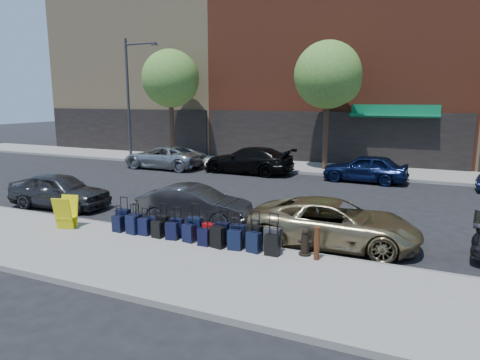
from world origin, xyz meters
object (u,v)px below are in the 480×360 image
at_px(display_rack, 66,213).
at_px(car_near_1, 195,205).
at_px(car_near_2, 334,223).
at_px(car_far_2, 365,168).
at_px(streetlight, 130,92).
at_px(tree_center, 330,77).
at_px(car_far_0, 164,157).
at_px(bollard, 317,243).
at_px(tree_left, 172,80).
at_px(suitcase_front_5, 195,228).
at_px(car_near_0, 60,191).
at_px(fire_hydrant, 305,243).
at_px(car_far_1, 248,160).

xyz_separation_m(display_rack, car_near_1, (3.17, 2.60, -0.01)).
xyz_separation_m(car_near_2, car_far_2, (-0.59, 10.27, 0.04)).
distance_m(streetlight, display_rack, 17.16).
xyz_separation_m(tree_center, car_far_0, (-9.36, -2.97, -4.72)).
bearing_deg(car_far_2, bollard, 5.08).
distance_m(tree_left, suitcase_front_5, 18.05).
xyz_separation_m(bollard, display_rack, (-7.89, -0.59, 0.06)).
height_order(car_near_1, car_far_2, car_far_2).
xyz_separation_m(car_near_0, car_far_0, (-1.83, 9.77, 0.01)).
xyz_separation_m(bollard, car_near_2, (0.06, 1.68, 0.08)).
relative_size(suitcase_front_5, car_far_2, 0.25).
bearing_deg(streetlight, bollard, -39.75).
distance_m(bollard, car_near_0, 10.71).
relative_size(fire_hydrant, car_near_0, 0.18).
relative_size(suitcase_front_5, car_near_1, 0.27).
xyz_separation_m(suitcase_front_5, bollard, (3.65, -0.13, 0.11)).
height_order(suitcase_front_5, car_far_2, car_far_2).
distance_m(suitcase_front_5, car_far_0, 14.30).
bearing_deg(suitcase_front_5, tree_left, 121.32).
height_order(tree_center, streetlight, streetlight).
bearing_deg(tree_left, car_near_0, -76.89).
bearing_deg(fire_hydrant, streetlight, 133.78).
height_order(car_far_0, car_far_1, car_far_1).
bearing_deg(suitcase_front_5, tree_center, 84.16).
relative_size(car_near_2, car_far_0, 0.97).
xyz_separation_m(tree_center, display_rack, (-4.85, -15.00, -4.76)).
bearing_deg(car_near_1, display_rack, 123.20).
distance_m(tree_left, car_near_2, 19.22).
height_order(tree_center, car_far_1, tree_center).
distance_m(fire_hydrant, car_far_2, 11.76).
relative_size(suitcase_front_5, bollard, 1.23).
bearing_deg(car_near_0, bollard, -104.06).
bearing_deg(car_near_0, car_far_0, 5.53).
bearing_deg(car_near_1, streetlight, 38.94).
bearing_deg(car_near_1, car_far_0, 32.95).
xyz_separation_m(tree_left, streetlight, (-2.94, -0.70, -0.75)).
bearing_deg(display_rack, bollard, -10.17).
bearing_deg(car_near_2, car_far_0, 47.30).
bearing_deg(display_rack, car_near_2, 1.50).
relative_size(display_rack, car_near_1, 0.26).
relative_size(tree_left, car_near_2, 1.50).
bearing_deg(tree_center, car_near_1, -97.72).
distance_m(tree_left, car_far_2, 14.05).
height_order(car_near_2, car_far_1, car_far_1).
bearing_deg(tree_left, car_far_2, -10.68).
bearing_deg(car_far_2, car_far_1, -87.35).
relative_size(fire_hydrant, car_far_0, 0.15).
distance_m(tree_left, car_near_1, 15.95).
xyz_separation_m(tree_left, bollard, (13.54, -14.41, -4.82)).
bearing_deg(car_far_0, tree_center, 107.70).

